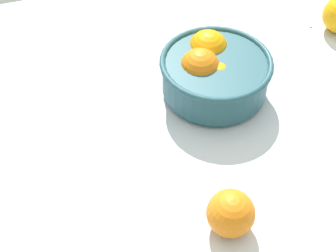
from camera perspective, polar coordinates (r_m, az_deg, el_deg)
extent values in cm
cube|color=silver|center=(94.60, -2.03, -2.27)|extent=(126.35, 106.22, 3.00)
cylinder|color=#234C56|center=(102.21, 5.25, 4.07)|extent=(19.25, 19.25, 1.20)
cylinder|color=#234C56|center=(99.42, 5.41, 5.77)|extent=(20.92, 20.92, 7.00)
torus|color=#234C56|center=(97.11, 5.56, 7.30)|extent=(22.12, 22.12, 1.20)
sphere|color=orange|center=(100.45, 7.95, 5.98)|extent=(6.58, 6.58, 6.58)
sphere|color=orange|center=(102.49, 4.58, 8.68)|extent=(8.28, 8.28, 8.28)
sphere|color=orange|center=(97.55, 3.65, 6.63)|extent=(7.94, 7.94, 7.94)
sphere|color=orange|center=(98.46, 5.75, 5.34)|extent=(7.16, 7.16, 7.16)
sphere|color=orange|center=(80.04, 7.19, -9.87)|extent=(7.79, 7.79, 7.79)
cylinder|color=silver|center=(128.16, 16.13, 12.46)|extent=(6.57, 10.95, 0.70)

